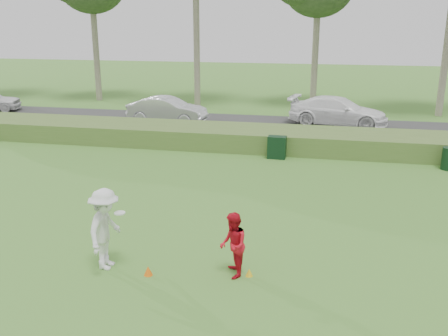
% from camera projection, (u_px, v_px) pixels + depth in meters
% --- Properties ---
extents(ground, '(120.00, 120.00, 0.00)m').
position_uv_depth(ground, '(191.00, 261.00, 12.66)').
color(ground, '#3A7426').
rests_on(ground, ground).
extents(reed_strip, '(80.00, 3.00, 0.90)m').
position_uv_depth(reed_strip, '(259.00, 138.00, 23.78)').
color(reed_strip, '#456829').
rests_on(reed_strip, ground).
extents(park_road, '(80.00, 6.00, 0.06)m').
position_uv_depth(park_road, '(272.00, 126.00, 28.58)').
color(park_road, '#2D2D2D').
rests_on(park_road, ground).
extents(player_white, '(0.92, 1.32, 2.04)m').
position_uv_depth(player_white, '(105.00, 229.00, 12.06)').
color(player_white, white).
rests_on(player_white, ground).
extents(player_red, '(0.80, 0.91, 1.58)m').
position_uv_depth(player_red, '(233.00, 245.00, 11.72)').
color(player_red, red).
rests_on(player_red, ground).
extents(cone_orange, '(0.21, 0.21, 0.23)m').
position_uv_depth(cone_orange, '(148.00, 271.00, 11.93)').
color(cone_orange, orange).
rests_on(cone_orange, ground).
extents(cone_yellow, '(0.17, 0.17, 0.19)m').
position_uv_depth(cone_yellow, '(249.00, 272.00, 11.89)').
color(cone_yellow, yellow).
rests_on(cone_yellow, ground).
extents(utility_cabinet, '(0.81, 0.52, 0.99)m').
position_uv_depth(utility_cabinet, '(277.00, 147.00, 21.90)').
color(utility_cabinet, black).
rests_on(utility_cabinet, ground).
extents(car_mid, '(4.70, 1.88, 1.52)m').
position_uv_depth(car_mid, '(167.00, 110.00, 29.04)').
color(car_mid, silver).
rests_on(car_mid, park_road).
extents(car_right, '(5.85, 3.20, 1.61)m').
position_uv_depth(car_right, '(338.00, 111.00, 28.44)').
color(car_right, white).
rests_on(car_right, park_road).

